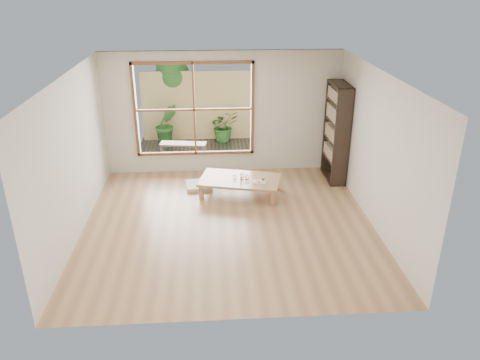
{
  "coord_description": "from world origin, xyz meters",
  "views": [
    {
      "loc": [
        -0.28,
        -7.19,
        4.02
      ],
      "look_at": [
        0.24,
        0.62,
        0.55
      ],
      "focal_mm": 35.0,
      "sensor_mm": 36.0,
      "label": 1
    }
  ],
  "objects_px": {
    "low_table": "(240,181)",
    "bookshelf": "(336,133)",
    "garden_bench": "(183,145)",
    "food_tray": "(260,181)"
  },
  "relations": [
    {
      "from": "low_table",
      "to": "bookshelf",
      "type": "height_order",
      "value": "bookshelf"
    },
    {
      "from": "garden_bench",
      "to": "low_table",
      "type": "bearing_deg",
      "value": -52.97
    },
    {
      "from": "low_table",
      "to": "garden_bench",
      "type": "bearing_deg",
      "value": 133.32
    },
    {
      "from": "food_tray",
      "to": "bookshelf",
      "type": "bearing_deg",
      "value": 38.69
    },
    {
      "from": "bookshelf",
      "to": "garden_bench",
      "type": "height_order",
      "value": "bookshelf"
    },
    {
      "from": "food_tray",
      "to": "garden_bench",
      "type": "relative_size",
      "value": 0.25
    },
    {
      "from": "garden_bench",
      "to": "food_tray",
      "type": "bearing_deg",
      "value": -48.09
    },
    {
      "from": "bookshelf",
      "to": "food_tray",
      "type": "relative_size",
      "value": 7.29
    },
    {
      "from": "low_table",
      "to": "bookshelf",
      "type": "xyz_separation_m",
      "value": [
        2.04,
        0.68,
        0.72
      ]
    },
    {
      "from": "bookshelf",
      "to": "garden_bench",
      "type": "distance_m",
      "value": 3.61
    }
  ]
}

